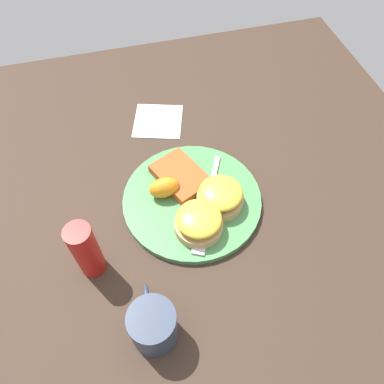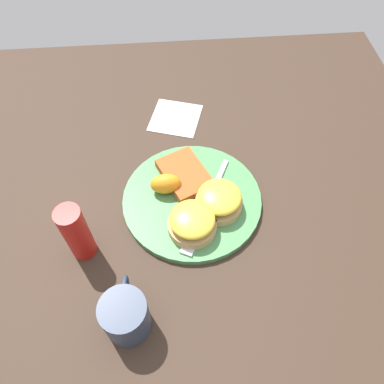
{
  "view_description": "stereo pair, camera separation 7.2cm",
  "coord_description": "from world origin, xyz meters",
  "views": [
    {
      "loc": [
        -0.4,
        0.11,
        0.63
      ],
      "look_at": [
        0.0,
        0.0,
        0.03
      ],
      "focal_mm": 35.0,
      "sensor_mm": 36.0,
      "label": 1
    },
    {
      "loc": [
        -0.41,
        0.03,
        0.63
      ],
      "look_at": [
        0.0,
        0.0,
        0.03
      ],
      "focal_mm": 35.0,
      "sensor_mm": 36.0,
      "label": 2
    }
  ],
  "objects": [
    {
      "name": "ground_plane",
      "position": [
        0.0,
        0.0,
        0.0
      ],
      "size": [
        1.1,
        1.1,
        0.0
      ],
      "primitive_type": "plane",
      "color": "#38281E"
    },
    {
      "name": "sandwich_benedict_right",
      "position": [
        -0.02,
        -0.05,
        0.04
      ],
      "size": [
        0.09,
        0.09,
        0.05
      ],
      "color": "tan",
      "rests_on": "plate"
    },
    {
      "name": "plate",
      "position": [
        0.0,
        0.0,
        0.01
      ],
      "size": [
        0.27,
        0.27,
        0.01
      ],
      "primitive_type": "cylinder",
      "color": "#47844C",
      "rests_on": "ground_plane"
    },
    {
      "name": "hashbrown_patty",
      "position": [
        0.05,
        0.01,
        0.02
      ],
      "size": [
        0.14,
        0.12,
        0.02
      ],
      "primitive_type": "cube",
      "rotation": [
        0.0,
        0.0,
        0.42
      ],
      "color": "#A44F23",
      "rests_on": "plate"
    },
    {
      "name": "cup",
      "position": [
        -0.23,
        0.12,
        0.04
      ],
      "size": [
        0.1,
        0.07,
        0.08
      ],
      "color": "#2D384C",
      "rests_on": "ground_plane"
    },
    {
      "name": "fork",
      "position": [
        -0.03,
        -0.02,
        0.02
      ],
      "size": [
        0.22,
        0.12,
        0.0
      ],
      "color": "silver",
      "rests_on": "plate"
    },
    {
      "name": "sandwich_benedict_left",
      "position": [
        -0.07,
        0.01,
        0.04
      ],
      "size": [
        0.09,
        0.09,
        0.05
      ],
      "color": "tan",
      "rests_on": "plate"
    },
    {
      "name": "napkin",
      "position": [
        0.24,
        0.02,
        0.0
      ],
      "size": [
        0.14,
        0.14,
        0.0
      ],
      "primitive_type": "cube",
      "rotation": [
        0.0,
        0.0,
        -0.31
      ],
      "color": "white",
      "rests_on": "ground_plane"
    },
    {
      "name": "orange_wedge",
      "position": [
        0.02,
        0.05,
        0.04
      ],
      "size": [
        0.04,
        0.06,
        0.04
      ],
      "primitive_type": "ellipsoid",
      "rotation": [
        0.0,
        0.0,
        1.61
      ],
      "color": "orange",
      "rests_on": "plate"
    },
    {
      "name": "condiment_bottle",
      "position": [
        -0.09,
        0.21,
        0.06
      ],
      "size": [
        0.04,
        0.04,
        0.13
      ],
      "primitive_type": "cylinder",
      "color": "#B21914",
      "rests_on": "ground_plane"
    }
  ]
}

